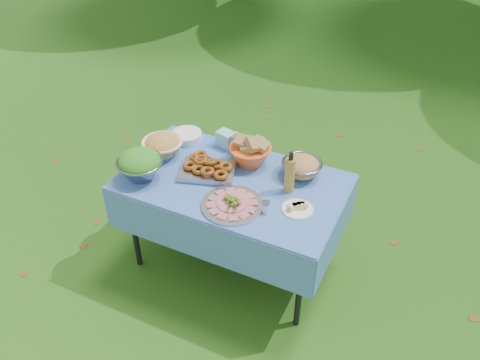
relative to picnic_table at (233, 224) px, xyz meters
The scene contains 14 objects.
ground 0.38m from the picnic_table, ahead, with size 80.00×80.00×0.00m, color #0B390A.
picnic_table is the anchor object (origin of this frame).
salad_bowl 0.78m from the picnic_table, 158.73° to the right, with size 0.31×0.31×0.20m, color gray, non-canonical shape.
pasta_bowl_white 0.74m from the picnic_table, behind, with size 0.28×0.28×0.16m, color white, non-canonical shape.
plate_stack 0.74m from the picnic_table, 149.71° to the left, with size 0.22×0.22×0.05m, color white.
wipes_box 0.61m from the picnic_table, 122.75° to the left, with size 0.12×0.09×0.11m, color #92DFEA.
sanitizer_bottle 0.58m from the picnic_table, 112.57° to the left, with size 0.05×0.05×0.16m, color #CD7E8F.
bread_bowl 0.54m from the picnic_table, 86.43° to the left, with size 0.29×0.29×0.19m, color orange, non-canonical shape.
pasta_bowl_steel 0.65m from the picnic_table, 34.18° to the left, with size 0.26×0.26×0.14m, color gray, non-canonical shape.
fried_tray 0.46m from the picnic_table, behind, with size 0.36×0.25×0.08m, color #A2A2A7.
charcuterie_platter 0.49m from the picnic_table, 64.37° to the right, with size 0.39×0.39×0.09m, color #B7B9BF.
oil_bottle 0.65m from the picnic_table, 10.46° to the left, with size 0.06×0.06×0.29m, color #A98126.
cheese_plate 0.64m from the picnic_table, ahead, with size 0.19×0.19×0.05m, color white.
shaker 0.56m from the picnic_table, 30.62° to the right, with size 0.05×0.05×0.08m, color white.
Camera 1 is at (1.19, -2.36, 2.80)m, focal length 38.00 mm.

